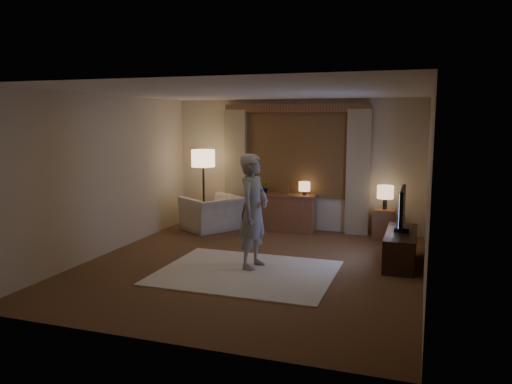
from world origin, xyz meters
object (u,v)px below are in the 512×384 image
at_px(tv_stand, 401,248).
at_px(person, 253,211).
at_px(sideboard, 284,213).
at_px(side_table, 384,224).
at_px(armchair, 212,213).

height_order(tv_stand, person, person).
xyz_separation_m(sideboard, tv_stand, (2.31, -1.63, -0.10)).
bearing_deg(side_table, tv_stand, -76.76).
bearing_deg(person, armchair, 44.76).
xyz_separation_m(sideboard, armchair, (-1.39, -0.41, -0.01)).
distance_m(tv_stand, person, 2.36).
bearing_deg(armchair, side_table, 128.39).
distance_m(sideboard, person, 2.64).
height_order(sideboard, tv_stand, sideboard).
relative_size(sideboard, side_table, 2.14).
distance_m(armchair, person, 2.77).
bearing_deg(sideboard, side_table, -1.48).
relative_size(armchair, person, 0.62).
bearing_deg(tv_stand, armchair, 161.68).
bearing_deg(sideboard, tv_stand, -35.27).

